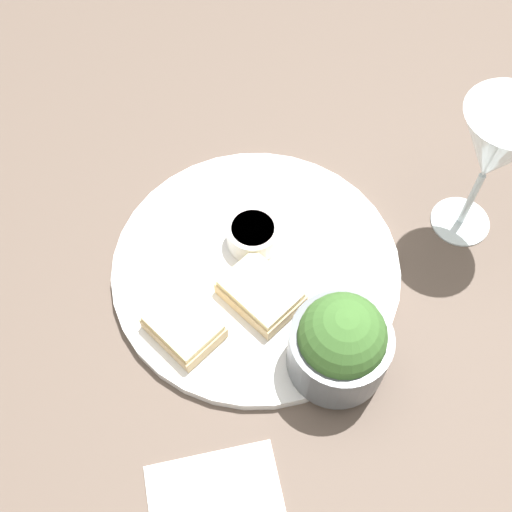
# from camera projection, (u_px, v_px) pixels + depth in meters

# --- Properties ---
(ground_plane) EXTENTS (4.00, 4.00, 0.00)m
(ground_plane) POSITION_uv_depth(u_px,v_px,m) (256.00, 271.00, 0.73)
(ground_plane) COLOR brown
(dinner_plate) EXTENTS (0.32, 0.32, 0.01)m
(dinner_plate) POSITION_uv_depth(u_px,v_px,m) (256.00, 268.00, 0.72)
(dinner_plate) COLOR white
(dinner_plate) RESTS_ON ground_plane
(salad_bowl) EXTENTS (0.10, 0.10, 0.11)m
(salad_bowl) POSITION_uv_depth(u_px,v_px,m) (340.00, 344.00, 0.62)
(salad_bowl) COLOR #4C5156
(salad_bowl) RESTS_ON dinner_plate
(sauce_ramekin) EXTENTS (0.06, 0.06, 0.03)m
(sauce_ramekin) POSITION_uv_depth(u_px,v_px,m) (252.00, 234.00, 0.72)
(sauce_ramekin) COLOR white
(sauce_ramekin) RESTS_ON dinner_plate
(cheese_toast_near) EXTENTS (0.10, 0.10, 0.03)m
(cheese_toast_near) POSITION_uv_depth(u_px,v_px,m) (264.00, 292.00, 0.68)
(cheese_toast_near) COLOR #D1B27F
(cheese_toast_near) RESTS_ON dinner_plate
(cheese_toast_far) EXTENTS (0.09, 0.09, 0.03)m
(cheese_toast_far) POSITION_uv_depth(u_px,v_px,m) (184.00, 327.00, 0.66)
(cheese_toast_far) COLOR #D1B27F
(cheese_toast_far) RESTS_ON dinner_plate
(wine_glass) EXTENTS (0.09, 0.09, 0.18)m
(wine_glass) POSITION_uv_depth(u_px,v_px,m) (496.00, 149.00, 0.65)
(wine_glass) COLOR silver
(wine_glass) RESTS_ON ground_plane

